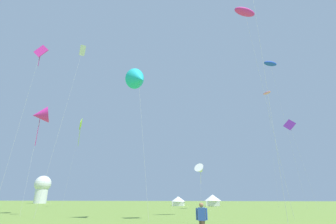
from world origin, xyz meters
The scene contains 14 objects.
kite_white_delta centered at (3.92, 47.44, 7.50)m, with size 2.79×3.29×8.80m.
kite_cyan_delta centered at (-0.72, 18.44, 14.24)m, with size 3.69×3.55×15.70m.
kite_magenta_diamond centered at (-14.84, 19.63, 20.03)m, with size 2.23×1.40×21.49m.
kite_blue_parafoil centered at (22.37, 53.68, 34.21)m, with size 4.07×3.51×34.95m.
kite_magenta_parafoil centered at (11.97, 22.37, 24.73)m, with size 3.34×2.64×25.32m.
kite_white_box centered at (-9.49, 20.74, 20.45)m, with size 1.82×3.09×21.28m.
kite_magenta_delta centered at (-17.00, 24.36, 13.11)m, with size 3.32×3.50×14.46m.
kite_purple_diamond centered at (23.87, 51.84, 17.32)m, with size 3.55×1.68×18.82m.
kite_lime_diamond centered at (-26.89, 51.28, 19.86)m, with size 2.62×2.89×21.83m.
kite_pink_parafoil centered at (21.63, 58.47, 28.18)m, with size 2.59×2.78×28.69m.
person_spectator centered at (6.13, 8.56, 0.85)m, with size 0.57×0.28×1.73m.
festival_tent_center centered at (-3.61, 66.14, 1.37)m, with size 3.81×3.81×2.47m.
festival_tent_right centered at (5.77, 66.14, 1.61)m, with size 4.46×4.46×2.90m.
observatory_dome centered at (-62.90, 88.12, 6.01)m, with size 6.40×6.40×10.80m.
Camera 1 is at (6.92, -4.52, 1.93)m, focal length 26.10 mm.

